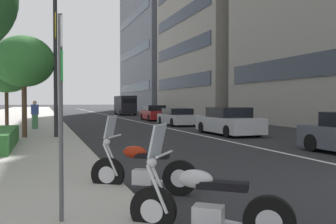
% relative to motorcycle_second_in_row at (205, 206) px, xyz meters
% --- Properties ---
extents(sidewalk_right_plaza, '(160.00, 9.49, 0.15)m').
position_rel_motorcycle_second_in_row_xyz_m(sidewalk_right_plaza, '(29.98, 5.20, -0.36)').
color(sidewalk_right_plaza, '#B2ADA3').
rests_on(sidewalk_right_plaza, ground).
extents(lane_centre_stripe, '(110.00, 0.16, 0.01)m').
position_rel_motorcycle_second_in_row_xyz_m(lane_centre_stripe, '(34.98, -5.83, -0.43)').
color(lane_centre_stripe, silver).
rests_on(lane_centre_stripe, ground).
extents(motorcycle_second_in_row, '(1.39, 1.78, 1.48)m').
position_rel_motorcycle_second_in_row_xyz_m(motorcycle_second_in_row, '(0.00, 0.00, 0.00)').
color(motorcycle_second_in_row, black).
rests_on(motorcycle_second_in_row, ground).
extents(motorcycle_by_sign_pole, '(1.21, 1.87, 1.49)m').
position_rel_motorcycle_second_in_row_xyz_m(motorcycle_by_sign_pole, '(2.61, 0.17, 0.01)').
color(motorcycle_by_sign_pole, black).
rests_on(motorcycle_by_sign_pole, ground).
extents(car_following_behind, '(4.55, 1.98, 1.46)m').
position_rel_motorcycle_second_in_row_xyz_m(car_following_behind, '(13.40, -7.41, 0.23)').
color(car_following_behind, '#B7B7BC').
rests_on(car_following_behind, ground).
extents(car_lead_in_lane, '(4.30, 1.94, 1.26)m').
position_rel_motorcycle_second_in_row_xyz_m(car_lead_in_lane, '(21.56, -7.47, 0.17)').
color(car_lead_in_lane, '#B7B7BC').
rests_on(car_lead_in_lane, ground).
extents(car_mid_block_traffic, '(4.68, 2.01, 1.42)m').
position_rel_motorcycle_second_in_row_xyz_m(car_mid_block_traffic, '(28.93, -7.85, 0.23)').
color(car_mid_block_traffic, maroon).
rests_on(car_mid_block_traffic, ground).
extents(delivery_van_ahead, '(5.58, 2.14, 2.47)m').
position_rel_motorcycle_second_in_row_xyz_m(delivery_van_ahead, '(43.41, -8.14, 0.89)').
color(delivery_van_ahead, black).
rests_on(delivery_van_ahead, ground).
extents(parking_sign_by_curb, '(0.32, 0.06, 2.79)m').
position_rel_motorcycle_second_in_row_xyz_m(parking_sign_by_curb, '(0.86, 1.73, 1.46)').
color(parking_sign_by_curb, '#47494C').
rests_on(parking_sign_by_curb, sidewalk_right_plaza).
extents(street_lamp_with_banners, '(1.26, 2.06, 9.02)m').
position_rel_motorcycle_second_in_row_xyz_m(street_lamp_with_banners, '(13.39, 1.16, 5.03)').
color(street_lamp_with_banners, '#232326').
rests_on(street_lamp_with_banners, sidewalk_right_plaza).
extents(street_tree_near_plaza_corner, '(2.71, 2.71, 4.58)m').
position_rel_motorcycle_second_in_row_xyz_m(street_tree_near_plaza_corner, '(13.63, 2.78, 3.13)').
color(street_tree_near_plaza_corner, '#473323').
rests_on(street_tree_near_plaza_corner, sidewalk_right_plaza).
extents(street_tree_mid_sidewalk, '(3.62, 3.62, 5.24)m').
position_rel_motorcycle_second_in_row_xyz_m(street_tree_mid_sidewalk, '(20.45, 4.10, 3.41)').
color(street_tree_mid_sidewalk, '#473323').
rests_on(street_tree_mid_sidewalk, sidewalk_right_plaza).
extents(pedestrian_on_plaza, '(0.34, 0.45, 1.67)m').
position_rel_motorcycle_second_in_row_xyz_m(pedestrian_on_plaza, '(19.01, 2.45, 0.55)').
color(pedestrian_on_plaza, '#3F724C').
rests_on(pedestrian_on_plaza, sidewalk_right_plaza).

